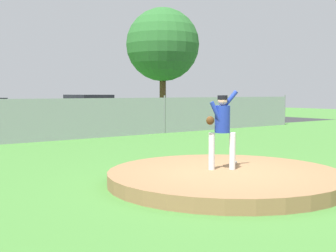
{
  "coord_description": "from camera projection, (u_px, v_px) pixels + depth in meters",
  "views": [
    {
      "loc": [
        -6.48,
        -6.49,
        1.9
      ],
      "look_at": [
        -0.27,
        1.62,
        1.13
      ],
      "focal_mm": 47.04,
      "sensor_mm": 36.0,
      "label": 1
    }
  ],
  "objects": [
    {
      "name": "chainlink_fence",
      "position": [
        42.0,
        120.0,
        17.06
      ],
      "size": [
        29.88,
        0.07,
        1.77
      ],
      "color": "gray",
      "rests_on": "ground_plane"
    },
    {
      "name": "pitcher_youth",
      "position": [
        222.0,
        124.0,
        9.27
      ],
      "size": [
        0.77,
        0.37,
        1.69
      ],
      "color": "silver",
      "rests_on": "pitchers_mound"
    },
    {
      "name": "pitchers_mound",
      "position": [
        225.0,
        177.0,
        9.2
      ],
      "size": [
        4.92,
        4.92,
        0.27
      ],
      "primitive_type": "cylinder",
      "color": "olive",
      "rests_on": "ground_plane"
    },
    {
      "name": "parked_car_champagne",
      "position": [
        88.0,
        113.0,
        23.07
      ],
      "size": [
        1.96,
        4.53,
        1.8
      ],
      "color": "tan",
      "rests_on": "ground_plane"
    },
    {
      "name": "ground_plane",
      "position": [
        91.0,
        153.0,
        13.96
      ],
      "size": [
        80.0,
        80.0,
        0.0
      ],
      "primitive_type": "plane",
      "color": "#427A33"
    },
    {
      "name": "asphalt_strip",
      "position": [
        6.0,
        133.0,
        20.68
      ],
      "size": [
        44.0,
        7.0,
        0.01
      ],
      "primitive_type": "cube",
      "color": "#2B2B2D",
      "rests_on": "ground_plane"
    },
    {
      "name": "tree_bushy_near",
      "position": [
        163.0,
        45.0,
        35.13
      ],
      "size": [
        5.83,
        5.83,
        8.65
      ],
      "color": "#4C331E",
      "rests_on": "ground_plane"
    },
    {
      "name": "baseball",
      "position": [
        236.0,
        162.0,
        10.08
      ],
      "size": [
        0.07,
        0.07,
        0.07
      ],
      "primitive_type": "sphere",
      "color": "white",
      "rests_on": "pitchers_mound"
    }
  ]
}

